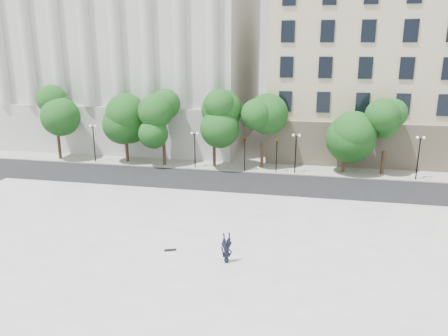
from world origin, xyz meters
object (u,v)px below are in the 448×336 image
at_px(person_lying, 227,258).
at_px(skateboard, 170,250).
at_px(traffic_light_west, 245,137).
at_px(traffic_light_east, 277,140).

bearing_deg(person_lying, skateboard, 143.69).
bearing_deg(traffic_light_west, person_lying, -84.13).
relative_size(traffic_light_east, skateboard, 5.44).
distance_m(person_lying, skateboard, 3.86).
xyz_separation_m(traffic_light_west, person_lying, (2.15, -20.94, -3.02)).
xyz_separation_m(traffic_light_east, person_lying, (-1.18, -20.94, -2.90)).
height_order(traffic_light_east, skateboard, traffic_light_east).
bearing_deg(traffic_light_east, traffic_light_west, 180.00).
bearing_deg(skateboard, person_lying, -33.73).
bearing_deg(traffic_light_east, skateboard, -103.81).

